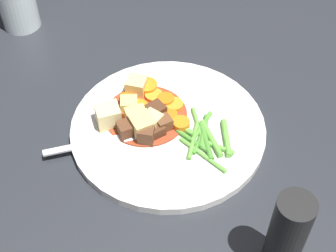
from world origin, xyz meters
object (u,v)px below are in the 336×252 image
Objects in this scene: potato_chunk_1 at (137,86)px; meat_chunk_2 at (128,129)px; carrot_slice_1 at (181,124)px; meat_chunk_3 at (158,110)px; pepper_mill at (287,236)px; water_glass at (16,0)px; meat_chunk_4 at (157,131)px; fork at (108,140)px; potato_chunk_3 at (129,104)px; carrot_slice_2 at (154,96)px; meat_chunk_0 at (148,135)px; dinner_plate at (168,129)px; carrot_slice_3 at (168,116)px; potato_chunk_0 at (152,121)px; carrot_slice_6 at (166,101)px; potato_chunk_2 at (108,116)px; carrot_slice_4 at (147,87)px; carrot_slice_5 at (138,109)px; carrot_slice_7 at (174,105)px; potato_chunk_5 at (136,117)px; potato_chunk_4 at (142,126)px; carrot_slice_0 at (128,98)px; meat_chunk_1 at (165,125)px.

meat_chunk_2 is at bearing 133.36° from potato_chunk_1.
meat_chunk_2 is at bearing 59.05° from carrot_slice_1.
pepper_mill is at bearing 171.61° from meat_chunk_3.
meat_chunk_2 is 0.26× the size of water_glass.
meat_chunk_4 is 0.15× the size of fork.
potato_chunk_3 is 0.91× the size of meat_chunk_2.
carrot_slice_2 is 0.17× the size of fork.
meat_chunk_3 is at bearing -94.21° from fork.
dinner_plate is at bearing -84.40° from meat_chunk_0.
carrot_slice_2 is at bearing -13.10° from carrot_slice_3.
meat_chunk_3 is at bearing -58.81° from potato_chunk_0.
water_glass is (0.34, 0.06, 0.03)m from carrot_slice_6.
potato_chunk_0 is 1.03× the size of meat_chunk_3.
potato_chunk_2 is 1.30× the size of meat_chunk_0.
water_glass reaches higher than meat_chunk_4.
meat_chunk_0 is (-0.08, 0.06, 0.01)m from carrot_slice_4.
meat_chunk_2 reaches higher than carrot_slice_1.
carrot_slice_1 is 0.75× the size of potato_chunk_2.
water_glass reaches higher than potato_chunk_1.
meat_chunk_2 is at bearing 71.48° from potato_chunk_0.
meat_chunk_2 is at bearing -166.64° from potato_chunk_2.
carrot_slice_5 is 0.19× the size of fork.
carrot_slice_2 is (0.07, -0.01, -0.00)m from carrot_slice_1.
carrot_slice_7 is 0.06m from potato_chunk_5.
carrot_slice_1 is 0.80× the size of carrot_slice_5.
potato_chunk_4 is at bearing 0.06° from pepper_mill.
meat_chunk_3 reaches higher than carrot_slice_5.
carrot_slice_0 is at bearing 8.34° from dinner_plate.
meat_chunk_0 is (-0.05, 0.02, 0.01)m from carrot_slice_5.
meat_chunk_0 reaches higher than potato_chunk_5.
potato_chunk_0 is at bearing 174.04° from carrot_slice_0.
carrot_slice_0 is 0.03m from carrot_slice_5.
carrot_slice_4 is (-0.00, -0.04, 0.00)m from carrot_slice_0.
potato_chunk_1 is at bearing -5.95° from meat_chunk_3.
meat_chunk_4 is 0.25m from pepper_mill.
potato_chunk_3 reaches higher than carrot_slice_5.
carrot_slice_2 is at bearing -6.43° from carrot_slice_1.
dinner_plate is 0.06m from carrot_slice_2.
potato_chunk_0 is (-0.02, 0.05, 0.01)m from carrot_slice_6.
carrot_slice_6 is at bearing -163.00° from carrot_slice_2.
carrot_slice_3 is at bearing 168.57° from carrot_slice_4.
potato_chunk_4 is at bearing 163.41° from potato_chunk_3.
meat_chunk_4 reaches higher than carrot_slice_1.
carrot_slice_1 is at bearing -117.26° from meat_chunk_1.
dinner_plate is 11.06× the size of potato_chunk_0.
potato_chunk_3 reaches higher than carrot_slice_6.
carrot_slice_1 and carrot_slice_6 have the same top height.
potato_chunk_3 is 0.03m from potato_chunk_5.
potato_chunk_2 is 0.31m from pepper_mill.
potato_chunk_1 is 0.06m from potato_chunk_5.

